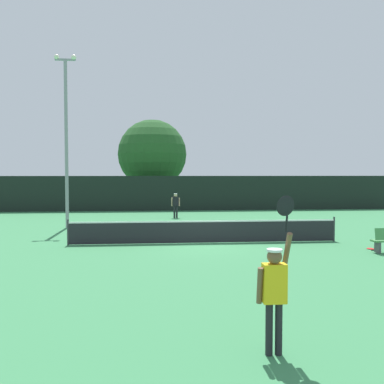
{
  "coord_description": "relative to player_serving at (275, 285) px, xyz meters",
  "views": [
    {
      "loc": [
        -2.14,
        -17.64,
        2.96
      ],
      "look_at": [
        -0.06,
        5.38,
        1.94
      ],
      "focal_mm": 39.35,
      "sensor_mm": 36.0,
      "label": 1
    }
  ],
  "objects": [
    {
      "name": "ground_plane",
      "position": [
        0.19,
        11.03,
        -1.16
      ],
      "size": [
        120.0,
        120.0,
        0.0
      ],
      "primitive_type": "plane",
      "color": "#387F4C"
    },
    {
      "name": "tennis_net",
      "position": [
        0.19,
        11.03,
        -0.65
      ],
      "size": [
        11.46,
        0.08,
        1.07
      ],
      "color": "#232328",
      "rests_on": "ground"
    },
    {
      "name": "perimeter_fence",
      "position": [
        0.19,
        26.8,
        0.23
      ],
      "size": [
        34.49,
        0.12,
        2.77
      ],
      "primitive_type": "cube",
      "color": "black",
      "rests_on": "ground"
    },
    {
      "name": "player_serving",
      "position": [
        0.0,
        0.0,
        0.0
      ],
      "size": [
        0.67,
        0.4,
        2.6
      ],
      "color": "yellow",
      "rests_on": "ground"
    },
    {
      "name": "player_receiving",
      "position": [
        -0.53,
        21.26,
        -0.16
      ],
      "size": [
        0.57,
        0.24,
        1.63
      ],
      "rotation": [
        0.0,
        0.0,
        3.14
      ],
      "color": "black",
      "rests_on": "ground"
    },
    {
      "name": "tennis_ball",
      "position": [
        0.55,
        14.58,
        -1.12
      ],
      "size": [
        0.07,
        0.07,
        0.07
      ],
      "primitive_type": "sphere",
      "color": "#CCE033",
      "rests_on": "ground"
    },
    {
      "name": "spare_racket",
      "position": [
        6.49,
        9.01,
        -1.14
      ],
      "size": [
        0.28,
        0.52,
        0.04
      ],
      "color": "black",
      "rests_on": "ground"
    },
    {
      "name": "light_pole",
      "position": [
        -6.68,
        16.78,
        4.09
      ],
      "size": [
        1.18,
        0.28,
        9.35
      ],
      "color": "gray",
      "rests_on": "ground"
    },
    {
      "name": "large_tree",
      "position": [
        -2.1,
        31.44,
        3.54
      ],
      "size": [
        6.16,
        6.16,
        7.79
      ],
      "color": "brown",
      "rests_on": "ground"
    },
    {
      "name": "parked_car_near",
      "position": [
        9.92,
        32.56,
        -0.38
      ],
      "size": [
        2.23,
        4.34,
        1.69
      ],
      "rotation": [
        0.0,
        0.0,
        -0.08
      ],
      "color": "white",
      "rests_on": "ground"
    }
  ]
}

